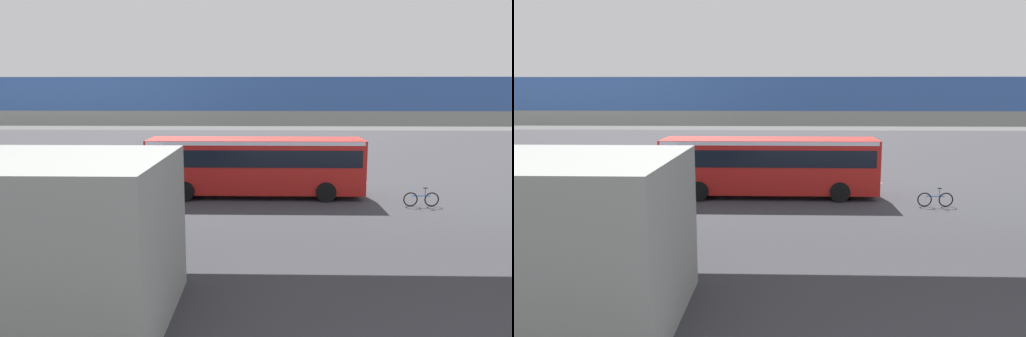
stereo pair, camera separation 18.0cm
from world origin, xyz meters
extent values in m
plane|color=#38383D|center=(0.00, 0.00, 0.00)|extent=(80.00, 80.00, 0.00)
cube|color=red|center=(-0.13, 1.36, 1.72)|extent=(11.50, 2.55, 2.86)
cube|color=black|center=(-0.13, 1.36, 2.23)|extent=(11.04, 2.59, 0.90)
cube|color=white|center=(-0.13, 1.36, 3.03)|extent=(11.27, 2.58, 0.20)
cube|color=black|center=(5.63, 1.36, 2.06)|extent=(0.04, 2.24, 1.20)
cylinder|color=black|center=(3.55, 2.64, 0.52)|extent=(1.04, 0.30, 1.04)
cylinder|color=black|center=(3.55, 0.09, 0.52)|extent=(1.04, 0.30, 1.04)
cylinder|color=black|center=(-3.81, 2.64, 0.52)|extent=(1.04, 0.30, 1.04)
cylinder|color=black|center=(-3.81, 0.09, 0.52)|extent=(1.04, 0.30, 1.04)
cube|color=#B7BCC6|center=(7.84, 4.71, 1.12)|extent=(4.80, 1.95, 1.86)
cube|color=black|center=(7.84, 4.71, 1.48)|extent=(4.42, 1.98, 0.56)
cylinder|color=black|center=(9.42, 5.69, 0.34)|extent=(0.68, 0.22, 0.68)
cylinder|color=black|center=(9.42, 3.74, 0.34)|extent=(0.68, 0.22, 0.68)
cylinder|color=black|center=(6.25, 5.69, 0.34)|extent=(0.68, 0.22, 0.68)
cylinder|color=black|center=(6.25, 3.74, 0.34)|extent=(0.68, 0.22, 0.68)
torus|color=black|center=(-7.92, 3.49, 0.36)|extent=(0.72, 0.06, 0.72)
torus|color=black|center=(-8.97, 3.49, 0.36)|extent=(0.72, 0.06, 0.72)
cube|color=blue|center=(-8.45, 3.49, 0.54)|extent=(0.89, 0.04, 0.04)
cylinder|color=blue|center=(-8.63, 3.49, 0.74)|extent=(0.03, 0.03, 0.40)
cube|color=black|center=(-8.63, 3.49, 0.94)|extent=(0.20, 0.08, 0.04)
cylinder|color=blue|center=(-8.05, 3.49, 0.91)|extent=(0.02, 0.44, 0.02)
cylinder|color=#2D2D38|center=(5.64, -2.32, 0.42)|extent=(0.32, 0.32, 0.85)
cylinder|color=navy|center=(5.64, -2.32, 1.20)|extent=(0.38, 0.38, 0.70)
sphere|color=tan|center=(5.64, -2.32, 1.68)|extent=(0.22, 0.22, 0.22)
cube|color=silver|center=(-6.00, -2.56, 0.00)|extent=(2.00, 0.20, 0.01)
cube|color=silver|center=(-2.00, -2.56, 0.00)|extent=(2.00, 0.20, 0.01)
cube|color=silver|center=(2.00, -2.56, 0.00)|extent=(2.00, 0.20, 0.01)
cube|color=silver|center=(6.00, -2.56, 0.00)|extent=(2.00, 0.20, 0.01)
cube|color=gray|center=(0.00, 9.91, 4.85)|extent=(31.58, 2.60, 0.50)
cube|color=#3359A5|center=(0.00, 8.66, 5.65)|extent=(31.58, 0.08, 1.10)
cube|color=#3359A5|center=(0.00, 11.16, 5.65)|extent=(31.58, 0.08, 1.10)
cube|color=#192333|center=(6.18, 13.20, 1.89)|extent=(7.65, 0.04, 2.94)
camera|label=1|loc=(-0.78, 27.05, 5.85)|focal=33.75mm
camera|label=2|loc=(-0.96, 27.04, 5.85)|focal=33.75mm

